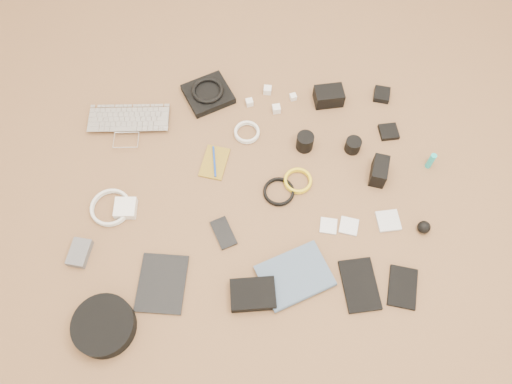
{
  "coord_description": "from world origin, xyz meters",
  "views": [
    {
      "loc": [
        -0.08,
        -0.83,
        1.72
      ],
      "look_at": [
        0.01,
        0.02,
        0.02
      ],
      "focal_mm": 35.0,
      "sensor_mm": 36.0,
      "label": 1
    }
  ],
  "objects": [
    {
      "name": "laptop",
      "position": [
        -0.48,
        0.37,
        0.01
      ],
      "size": [
        0.35,
        0.26,
        0.03
      ],
      "primitive_type": "imported",
      "rotation": [
        0.0,
        0.0,
        -0.09
      ],
      "color": "silver",
      "rests_on": "ground"
    },
    {
      "name": "dslr_camera",
      "position": [
        0.36,
        0.43,
        0.03
      ],
      "size": [
        0.12,
        0.08,
        0.07
      ],
      "primitive_type": "cube",
      "rotation": [
        0.0,
        0.0,
        0.02
      ],
      "color": "black",
      "rests_on": "ground"
    },
    {
      "name": "cable_white_a",
      "position": [
        0.0,
        0.3,
        0.01
      ],
      "size": [
        0.13,
        0.13,
        0.01
      ],
      "primitive_type": "torus",
      "rotation": [
        0.0,
        0.0,
        -0.29
      ],
      "color": "white",
      "rests_on": "ground"
    },
    {
      "name": "cable_black",
      "position": [
        0.1,
        0.01,
        0.01
      ],
      "size": [
        0.13,
        0.13,
        0.01
      ],
      "primitive_type": "torus",
      "rotation": [
        0.0,
        0.0,
        0.11
      ],
      "color": "black",
      "rests_on": "ground"
    },
    {
      "name": "cable_white_b",
      "position": [
        -0.54,
        0.02,
        0.01
      ],
      "size": [
        0.2,
        0.2,
        0.01
      ],
      "primitive_type": "torus",
      "rotation": [
        0.0,
        0.0,
        0.39
      ],
      "color": "white",
      "rests_on": "ground"
    },
    {
      "name": "lens_pouch",
      "position": [
        0.59,
        0.42,
        0.01
      ],
      "size": [
        0.08,
        0.09,
        0.03
      ],
      "primitive_type": "cube",
      "rotation": [
        0.0,
        0.0,
        -0.32
      ],
      "color": "black",
      "rests_on": "ground"
    },
    {
      "name": "filter_case_right",
      "position": [
        0.49,
        -0.15,
        0.01
      ],
      "size": [
        0.08,
        0.08,
        0.01
      ],
      "primitive_type": "cube",
      "rotation": [
        0.0,
        0.0,
        0.01
      ],
      "color": "silver",
      "rests_on": "ground"
    },
    {
      "name": "charger_d",
      "position": [
        0.14,
        0.4,
        0.01
      ],
      "size": [
        0.03,
        0.03,
        0.03
      ],
      "primitive_type": "cube",
      "rotation": [
        0.0,
        0.0,
        0.06
      ],
      "color": "white",
      "rests_on": "ground"
    },
    {
      "name": "lens_cleaner",
      "position": [
        0.7,
        0.07,
        0.04
      ],
      "size": [
        0.03,
        0.03,
        0.08
      ],
      "primitive_type": "cylinder",
      "rotation": [
        0.0,
        0.0,
        -0.44
      ],
      "color": "#1BB3B2",
      "rests_on": "ground"
    },
    {
      "name": "lens_a",
      "position": [
        0.23,
        0.21,
        0.04
      ],
      "size": [
        0.09,
        0.09,
        0.07
      ],
      "primitive_type": "cylinder",
      "rotation": [
        0.0,
        0.0,
        0.36
      ],
      "color": "black",
      "rests_on": "ground"
    },
    {
      "name": "charger_c",
      "position": [
        0.22,
        0.45,
        0.01
      ],
      "size": [
        0.03,
        0.03,
        0.02
      ],
      "primitive_type": "cube",
      "rotation": [
        0.0,
        0.0,
        0.2
      ],
      "color": "white",
      "rests_on": "ground"
    },
    {
      "name": "drive_case",
      "position": [
        -0.04,
        -0.38,
        0.02
      ],
      "size": [
        0.16,
        0.12,
        0.04
      ],
      "primitive_type": "cube",
      "rotation": [
        0.0,
        0.0,
        -0.04
      ],
      "color": "black",
      "rests_on": "ground"
    },
    {
      "name": "cable_yellow",
      "position": [
        0.18,
        0.05,
        0.01
      ],
      "size": [
        0.14,
        0.14,
        0.01
      ],
      "primitive_type": "torus",
      "rotation": [
        0.0,
        0.0,
        -0.28
      ],
      "color": "yellow",
      "rests_on": "ground"
    },
    {
      "name": "battery_charger",
      "position": [
        -0.65,
        -0.15,
        0.01
      ],
      "size": [
        0.09,
        0.12,
        0.03
      ],
      "primitive_type": "cube",
      "rotation": [
        0.0,
        0.0,
        -0.28
      ],
      "color": "#545459",
      "rests_on": "ground"
    },
    {
      "name": "filter_case_left",
      "position": [
        0.26,
        -0.14,
        0.0
      ],
      "size": [
        0.08,
        0.08,
        0.01
      ],
      "primitive_type": "cube",
      "rotation": [
        0.0,
        0.0,
        -0.26
      ],
      "color": "silver",
      "rests_on": "ground"
    },
    {
      "name": "headphones",
      "position": [
        -0.14,
        0.51,
        0.04
      ],
      "size": [
        0.14,
        0.14,
        0.02
      ],
      "primitive_type": "torus",
      "rotation": [
        0.0,
        0.0,
        0.01
      ],
      "color": "black",
      "rests_on": "headphone_pouch"
    },
    {
      "name": "filter_case_mid",
      "position": [
        0.34,
        -0.15,
        0.0
      ],
      "size": [
        0.09,
        0.09,
        0.01
      ],
      "primitive_type": "cube",
      "rotation": [
        0.0,
        0.0,
        -0.35
      ],
      "color": "silver",
      "rests_on": "ground"
    },
    {
      "name": "charger_b",
      "position": [
        0.11,
        0.5,
        0.02
      ],
      "size": [
        0.04,
        0.04,
        0.03
      ],
      "primitive_type": "cube",
      "rotation": [
        0.0,
        0.0,
        -0.23
      ],
      "color": "white",
      "rests_on": "ground"
    },
    {
      "name": "pen_blue",
      "position": [
        -0.14,
        0.18,
        0.01
      ],
      "size": [
        0.01,
        0.14,
        0.01
      ],
      "primitive_type": "cylinder",
      "rotation": [
        1.57,
        0.0,
        -0.01
      ],
      "color": "#153DB0",
      "rests_on": "notebook_olive"
    },
    {
      "name": "lens_b",
      "position": [
        0.42,
        0.18,
        0.03
      ],
      "size": [
        0.08,
        0.08,
        0.06
      ],
      "primitive_type": "cylinder",
      "rotation": [
        0.0,
        0.0,
        0.36
      ],
      "color": "black",
      "rests_on": "ground"
    },
    {
      "name": "notebook_black_b",
      "position": [
        0.48,
        -0.4,
        0.01
      ],
      "size": [
        0.14,
        0.17,
        0.01
      ],
      "primitive_type": "cube",
      "rotation": [
        0.0,
        0.0,
        -0.32
      ],
      "color": "black",
      "rests_on": "ground"
    },
    {
      "name": "card_reader",
      "position": [
        0.58,
        0.24,
        0.01
      ],
      "size": [
        0.07,
        0.07,
        0.02
      ],
      "primitive_type": "cube",
      "rotation": [
        0.0,
        0.0,
        0.01
      ],
      "color": "black",
      "rests_on": "ground"
    },
    {
      "name": "paperback",
      "position": [
        0.14,
        -0.41,
        0.01
      ],
      "size": [
        0.28,
        0.25,
        0.02
      ],
      "primitive_type": "imported",
      "rotation": [
        0.0,
        0.0,
        1.88
      ],
      "color": "#435872",
      "rests_on": "ground"
    },
    {
      "name": "notebook_black_a",
      "position": [
        0.33,
        -0.38,
        0.01
      ],
      "size": [
        0.12,
        0.19,
        0.01
      ],
      "primitive_type": "cube",
      "rotation": [
        0.0,
        0.0,
        0.02
      ],
      "color": "black",
      "rests_on": "ground"
    },
    {
      "name": "notebook_olive",
      "position": [
        -0.14,
        0.18,
        0.0
      ],
      "size": [
        0.14,
        0.17,
        0.01
      ],
      "primitive_type": "cube",
      "rotation": [
        0.0,
        0.0,
        -0.33
      ],
      "color": "olive",
      "rests_on": "ground"
    },
    {
      "name": "headphone_pouch",
      "position": [
        -0.14,
        0.51,
        0.02
      ],
      "size": [
        0.23,
        0.22,
        0.03
      ],
      "primitive_type": "cube",
      "rotation": [
        0.0,
        0.0,
        0.36
      ],
      "color": "black",
      "rests_on": "ground"
    },
    {
      "name": "charger_a",
      "position": [
        0.03,
        0.45,
        0.01
      ],
      "size": [
        0.03,
        0.03,
        0.03
      ],
      "primitive_type": "cube",
      "rotation": [
        0.0,
        0.0,
        0.15
      ],
      "color": "white",
      "rests_on": "ground"
    },
    {
      "name": "headphone_case",
      "position": [
        -0.55,
        -0.43,
        0.03
      ],
      "size": [
        0.25,
        0.25,
        0.06
      ],
      "primitive_type": "cylinder",
      "rotation": [
        0.0,
        0.0,
        0.25
      ],
      "color": "black",
      "rests_on": "ground"
    },
    {
      "name": "flash",
      "position": [
        0.49,
        0.05,
        0.04
      ],
      "size": [
        0.09,
        0.12,
        0.08
      ],
      "primitive_type": "cube",
      "rotation": [
        0.0,
        0.0,
        -0.36
      ],
      "color": "black",
      "rests_on": "ground"
    },
    {
      "name": "air_blower",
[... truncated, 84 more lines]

